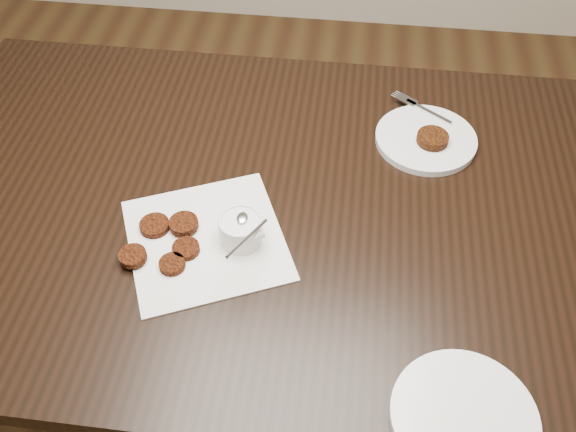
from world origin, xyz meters
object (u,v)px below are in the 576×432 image
at_px(sauce_ramekin, 240,219).
at_px(plate_empty, 464,418).
at_px(table, 269,305).
at_px(plate_with_patty, 426,136).
at_px(napkin, 206,240).

xyz_separation_m(sauce_ramekin, plate_empty, (0.39, -0.30, -0.05)).
bearing_deg(table, sauce_ramekin, -105.31).
height_order(sauce_ramekin, plate_with_patty, sauce_ramekin).
height_order(napkin, plate_with_patty, plate_with_patty).
bearing_deg(plate_empty, plate_with_patty, 93.97).
distance_m(sauce_ramekin, plate_with_patty, 0.48).
relative_size(napkin, plate_empty, 1.27).
bearing_deg(plate_with_patty, sauce_ramekin, -137.28).
bearing_deg(plate_empty, table, 131.68).
distance_m(napkin, plate_with_patty, 0.53).
xyz_separation_m(table, plate_empty, (0.37, -0.41, 0.38)).
bearing_deg(plate_with_patty, table, -145.84).
xyz_separation_m(napkin, plate_empty, (0.46, -0.30, 0.01)).
bearing_deg(plate_empty, napkin, 147.19).
height_order(napkin, sauce_ramekin, sauce_ramekin).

